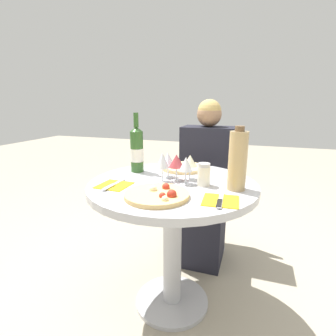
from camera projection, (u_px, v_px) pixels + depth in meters
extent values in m
plane|color=#9E937F|center=(172.00, 302.00, 1.54)|extent=(12.00, 12.00, 0.00)
cylinder|color=#B2B2B7|center=(172.00, 300.00, 1.54)|extent=(0.42, 0.42, 0.02)
cylinder|color=#B2B2B7|center=(172.00, 247.00, 1.45)|extent=(0.10, 0.10, 0.68)
cylinder|color=#B7B7BC|center=(172.00, 185.00, 1.36)|extent=(0.87, 0.87, 0.04)
cylinder|color=#ADADB2|center=(204.00, 246.00, 2.13)|extent=(0.33, 0.33, 0.01)
cylinder|color=#ADADB2|center=(205.00, 223.00, 2.08)|extent=(0.06, 0.06, 0.42)
cube|color=#ADADB2|center=(206.00, 196.00, 2.03)|extent=(0.37, 0.37, 0.03)
cube|color=#ADADB2|center=(211.00, 164.00, 2.13)|extent=(0.37, 0.02, 0.41)
cube|color=black|center=(201.00, 231.00, 1.92)|extent=(0.32, 0.35, 0.45)
cube|color=black|center=(207.00, 162.00, 1.96)|extent=(0.38, 0.23, 0.52)
sphere|color=#997051|center=(209.00, 114.00, 1.87)|extent=(0.18, 0.18, 0.18)
sphere|color=tan|center=(209.00, 111.00, 1.87)|extent=(0.17, 0.17, 0.17)
cylinder|color=#DBB26B|center=(158.00, 195.00, 1.15)|extent=(0.29, 0.29, 0.02)
sphere|color=#B22D1E|center=(162.00, 196.00, 1.09)|extent=(0.03, 0.03, 0.03)
sphere|color=#B22D1E|center=(172.00, 194.00, 1.10)|extent=(0.04, 0.04, 0.04)
sphere|color=beige|center=(153.00, 189.00, 1.17)|extent=(0.03, 0.03, 0.03)
sphere|color=beige|center=(165.00, 199.00, 1.06)|extent=(0.03, 0.03, 0.03)
sphere|color=#B22D1E|center=(166.00, 187.00, 1.20)|extent=(0.04, 0.04, 0.04)
cylinder|color=#E5C17F|center=(183.00, 168.00, 1.61)|extent=(0.26, 0.26, 0.02)
sphere|color=#336B28|center=(191.00, 164.00, 1.62)|extent=(0.03, 0.03, 0.03)
sphere|color=#B22D1E|center=(192.00, 163.00, 1.65)|extent=(0.04, 0.04, 0.04)
sphere|color=beige|center=(182.00, 167.00, 1.56)|extent=(0.03, 0.03, 0.03)
sphere|color=#336B28|center=(187.00, 168.00, 1.55)|extent=(0.03, 0.03, 0.03)
sphere|color=beige|center=(182.00, 168.00, 1.54)|extent=(0.03, 0.03, 0.03)
sphere|color=beige|center=(178.00, 167.00, 1.57)|extent=(0.04, 0.04, 0.04)
cylinder|color=#2D5623|center=(137.00, 152.00, 1.54)|extent=(0.08, 0.08, 0.24)
cone|color=#2D5623|center=(136.00, 129.00, 1.51)|extent=(0.08, 0.08, 0.03)
cylinder|color=#2D5623|center=(136.00, 120.00, 1.49)|extent=(0.03, 0.03, 0.08)
cylinder|color=silver|center=(137.00, 155.00, 1.54)|extent=(0.08, 0.08, 0.08)
cylinder|color=tan|center=(238.00, 161.00, 1.22)|extent=(0.09, 0.09, 0.28)
cylinder|color=brown|center=(240.00, 129.00, 1.18)|extent=(0.04, 0.04, 0.02)
cylinder|color=silver|center=(203.00, 176.00, 1.29)|extent=(0.06, 0.06, 0.10)
cylinder|color=#B2B2B7|center=(204.00, 165.00, 1.28)|extent=(0.06, 0.06, 0.02)
cylinder|color=silver|center=(163.00, 181.00, 1.37)|extent=(0.06, 0.06, 0.00)
cylinder|color=silver|center=(163.00, 175.00, 1.36)|extent=(0.01, 0.01, 0.07)
cone|color=silver|center=(163.00, 160.00, 1.34)|extent=(0.07, 0.07, 0.08)
cylinder|color=silver|center=(186.00, 184.00, 1.33)|extent=(0.06, 0.06, 0.00)
cylinder|color=silver|center=(186.00, 177.00, 1.32)|extent=(0.01, 0.01, 0.07)
cone|color=silver|center=(186.00, 164.00, 1.30)|extent=(0.07, 0.07, 0.07)
cylinder|color=silver|center=(168.00, 177.00, 1.45)|extent=(0.06, 0.06, 0.00)
cylinder|color=silver|center=(168.00, 171.00, 1.44)|extent=(0.01, 0.01, 0.06)
cone|color=silver|center=(168.00, 159.00, 1.42)|extent=(0.07, 0.07, 0.07)
cylinder|color=silver|center=(190.00, 179.00, 1.41)|extent=(0.06, 0.06, 0.00)
cylinder|color=silver|center=(190.00, 172.00, 1.40)|extent=(0.01, 0.01, 0.07)
cone|color=beige|center=(190.00, 161.00, 1.38)|extent=(0.07, 0.07, 0.06)
cylinder|color=silver|center=(176.00, 180.00, 1.39)|extent=(0.06, 0.06, 0.00)
cylinder|color=silver|center=(176.00, 174.00, 1.38)|extent=(0.01, 0.01, 0.07)
cone|color=#9E383D|center=(177.00, 161.00, 1.36)|extent=(0.08, 0.08, 0.07)
cube|color=gold|center=(114.00, 185.00, 1.30)|extent=(0.16, 0.16, 0.00)
cube|color=silver|center=(114.00, 184.00, 1.30)|extent=(0.03, 0.19, 0.00)
cube|color=silver|center=(109.00, 187.00, 1.26)|extent=(0.02, 0.09, 0.00)
cube|color=gold|center=(221.00, 201.00, 1.10)|extent=(0.16, 0.16, 0.00)
cube|color=silver|center=(221.00, 200.00, 1.10)|extent=(0.03, 0.19, 0.00)
cube|color=black|center=(219.00, 203.00, 1.06)|extent=(0.03, 0.09, 0.00)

